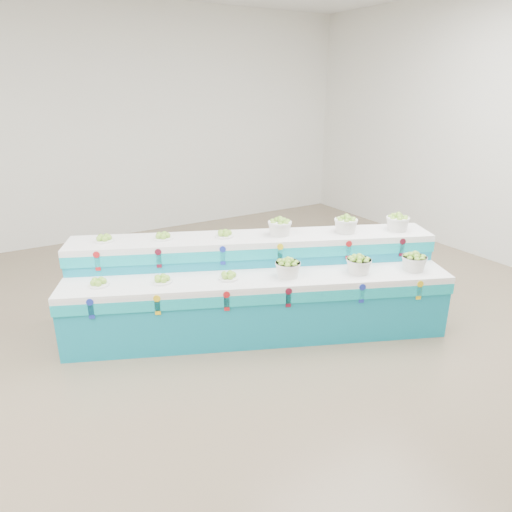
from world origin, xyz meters
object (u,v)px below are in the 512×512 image
Objects in this scene: display_stand at (256,286)px; basket_upper_right at (398,222)px; plate_upper_mid at (163,236)px; basket_lower_left at (288,268)px.

display_stand is 15.46× the size of basket_upper_right.
plate_upper_mid is at bearing 165.74° from display_stand.
display_stand is 15.46× the size of basket_lower_left.
plate_upper_mid is 0.77× the size of basket_upper_right.
plate_upper_mid is (-0.83, 0.63, 0.55)m from display_stand.
plate_upper_mid is at bearing 135.50° from basket_lower_left.
basket_upper_right reaches higher than plate_upper_mid.
display_stand is 1.18m from plate_upper_mid.
basket_lower_left is at bearing -39.95° from display_stand.
basket_lower_left is 1.53m from basket_upper_right.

